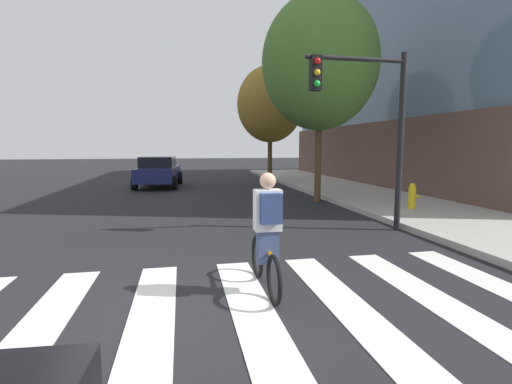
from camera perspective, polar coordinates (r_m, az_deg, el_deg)
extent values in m
plane|color=black|center=(4.79, -13.26, -18.45)|extent=(120.00, 120.00, 0.00)
cube|color=silver|center=(5.05, -30.38, -17.80)|extent=(0.55, 3.94, 0.01)
cube|color=silver|center=(4.80, -15.68, -18.39)|extent=(0.55, 3.94, 0.01)
cube|color=silver|center=(4.86, -0.37, -17.82)|extent=(0.55, 3.94, 0.01)
cube|color=silver|center=(5.21, 13.55, -16.25)|extent=(0.55, 3.94, 0.01)
cube|color=silver|center=(5.80, 24.96, -14.25)|extent=(0.55, 3.94, 0.01)
cube|color=silver|center=(6.57, 33.82, -12.29)|extent=(0.55, 3.94, 0.01)
cube|color=navy|center=(19.63, -14.54, 2.73)|extent=(2.14, 4.55, 0.67)
cube|color=black|center=(19.46, -14.66, 4.46)|extent=(1.76, 2.24, 0.53)
cylinder|color=black|center=(21.20, -16.46, 2.05)|extent=(0.28, 0.67, 0.65)
cylinder|color=black|center=(20.95, -11.48, 2.14)|extent=(0.28, 0.67, 0.65)
cylinder|color=black|center=(18.43, -17.97, 1.30)|extent=(0.28, 0.67, 0.65)
cylinder|color=black|center=(18.15, -12.24, 1.40)|extent=(0.28, 0.67, 0.65)
torus|color=black|center=(4.98, 2.75, -13.15)|extent=(0.07, 0.66, 0.66)
torus|color=black|center=(5.95, 0.18, -9.75)|extent=(0.07, 0.66, 0.66)
cylinder|color=orange|center=(5.38, 1.35, -8.47)|extent=(0.06, 0.89, 0.05)
cylinder|color=orange|center=(5.21, 1.75, -8.18)|extent=(0.04, 0.04, 0.45)
cube|color=#384772|center=(5.20, 1.75, -7.64)|extent=(0.28, 0.20, 0.56)
cube|color=silver|center=(5.11, 1.77, -2.75)|extent=(0.36, 0.24, 0.56)
sphere|color=tan|center=(5.05, 1.79, 1.72)|extent=(0.22, 0.22, 0.22)
cube|color=navy|center=(4.92, 2.27, -2.52)|extent=(0.28, 0.16, 0.40)
cylinder|color=black|center=(9.64, 21.06, 6.86)|extent=(0.14, 0.14, 4.20)
cylinder|color=black|center=(9.27, 14.96, 18.94)|extent=(2.40, 0.10, 0.10)
cube|color=black|center=(8.83, 9.02, 17.38)|extent=(0.24, 0.20, 0.76)
sphere|color=red|center=(8.78, 9.31, 19.04)|extent=(0.14, 0.14, 0.14)
sphere|color=gold|center=(8.73, 9.28, 17.50)|extent=(0.14, 0.14, 0.14)
sphere|color=green|center=(8.69, 9.25, 15.94)|extent=(0.14, 0.14, 0.14)
cylinder|color=gold|center=(12.38, 22.59, -0.83)|extent=(0.22, 0.22, 0.65)
sphere|color=gold|center=(12.34, 22.67, 0.85)|extent=(0.18, 0.18, 0.18)
cylinder|color=gold|center=(12.47, 23.21, -0.66)|extent=(0.12, 0.09, 0.09)
cylinder|color=#4C3823|center=(14.01, 9.40, 5.35)|extent=(0.24, 0.24, 3.34)
ellipsoid|color=#47722D|center=(14.31, 9.68, 18.80)|extent=(4.15, 4.15, 4.77)
cylinder|color=#4C3823|center=(20.80, 2.12, 5.30)|extent=(0.24, 0.24, 2.87)
ellipsoid|color=olive|center=(20.91, 2.15, 13.18)|extent=(3.57, 3.57, 4.11)
cube|color=brown|center=(25.69, 33.76, 4.82)|extent=(17.93, 20.81, 3.20)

